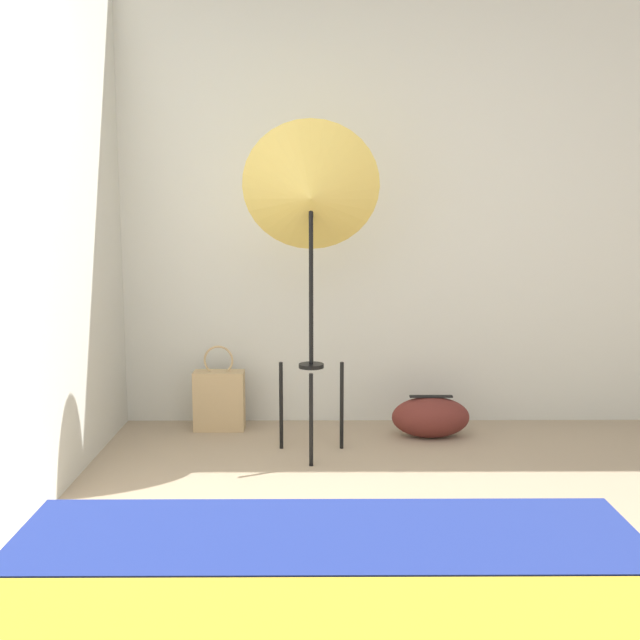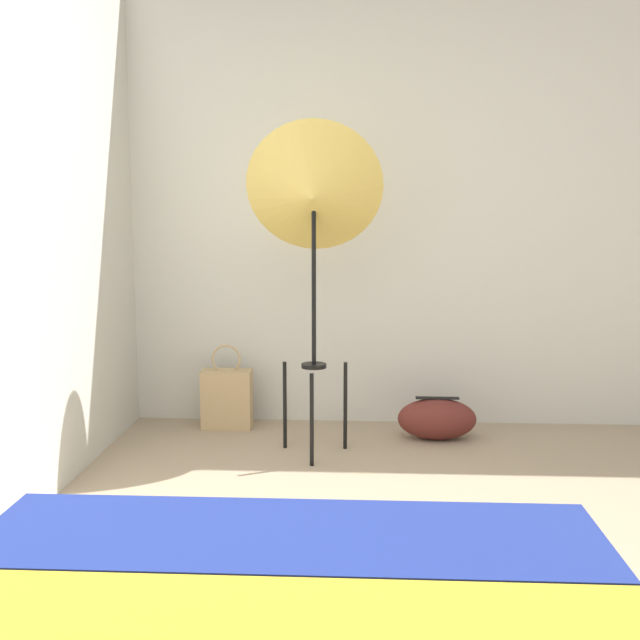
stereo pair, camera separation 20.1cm
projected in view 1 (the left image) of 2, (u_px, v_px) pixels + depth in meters
name	position (u px, v px, depth m)	size (l,w,h in m)	color
wall_back	(339.00, 199.00, 4.28)	(8.00, 0.05, 2.60)	beige
wall_side_left	(21.00, 193.00, 2.89)	(0.05, 8.00, 2.60)	beige
photo_umbrella	(311.00, 195.00, 3.64)	(0.68, 0.41, 1.67)	black
tote_bag	(219.00, 399.00, 4.23)	(0.28, 0.13, 0.48)	tan
duffel_bag	(431.00, 417.00, 4.09)	(0.43, 0.23, 0.23)	#5B231E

